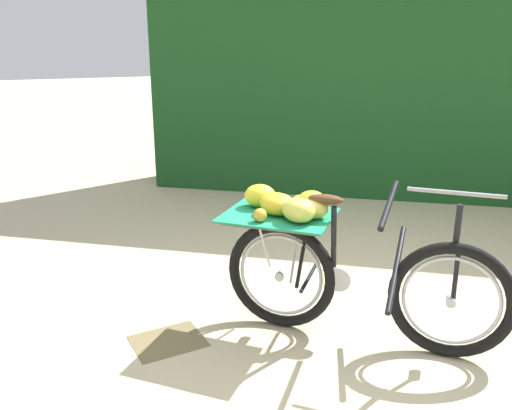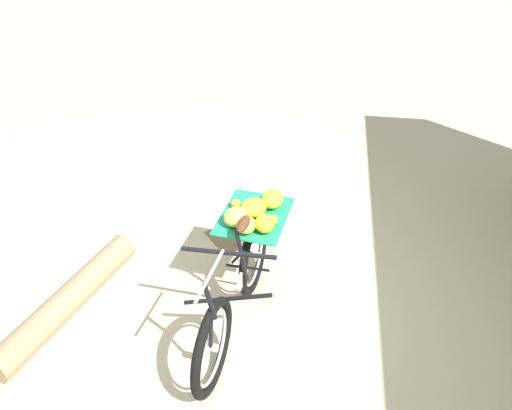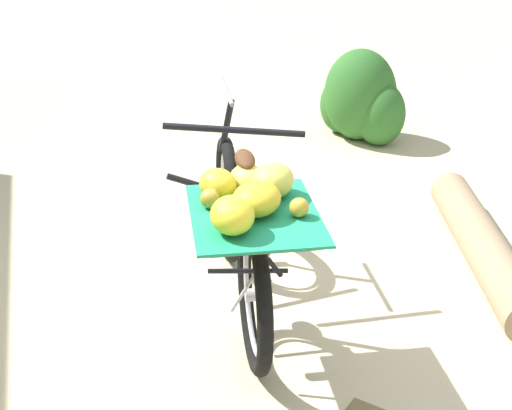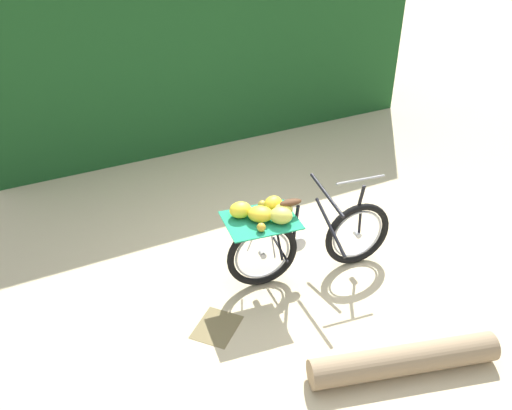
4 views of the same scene
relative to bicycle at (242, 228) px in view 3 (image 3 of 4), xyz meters
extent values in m
plane|color=beige|center=(0.04, 0.06, -0.51)|extent=(60.00, 60.00, 0.00)
torus|color=black|center=(0.44, -0.51, -0.15)|extent=(0.54, 0.59, 0.73)
torus|color=#B7B7BC|center=(0.44, -0.51, -0.15)|extent=(0.39, 0.44, 0.57)
cylinder|color=#B7B7BC|center=(0.44, -0.51, -0.15)|extent=(0.10, 0.10, 0.06)
torus|color=black|center=(-0.25, 0.28, -0.15)|extent=(0.54, 0.59, 0.73)
torus|color=#B7B7BC|center=(-0.25, 0.28, -0.15)|extent=(0.39, 0.44, 0.57)
cylinder|color=#B7B7BC|center=(-0.25, 0.28, -0.15)|extent=(0.10, 0.10, 0.06)
cylinder|color=black|center=(0.23, -0.26, 0.02)|extent=(0.55, 0.49, 0.30)
cylinder|color=black|center=(0.18, -0.21, 0.41)|extent=(0.56, 0.50, 0.11)
cylinder|color=black|center=(-0.03, 0.03, 0.13)|extent=(0.11, 0.10, 0.49)
cylinder|color=black|center=(-0.13, 0.14, -0.13)|extent=(0.30, 0.27, 0.05)
cylinder|color=black|center=(-0.15, 0.17, 0.08)|extent=(0.26, 0.23, 0.47)
cylinder|color=black|center=(0.45, -0.51, 0.00)|extent=(0.05, 0.05, 0.30)
cylinder|color=black|center=(0.43, -0.50, 0.30)|extent=(0.10, 0.09, 0.30)
cylinder|color=gray|center=(0.41, -0.48, 0.51)|extent=(0.36, 0.41, 0.02)
ellipsoid|color=#4C2D19|center=(-0.07, 0.07, 0.40)|extent=(0.21, 0.22, 0.06)
cylinder|color=#B7B7BC|center=(0.00, 0.00, -0.12)|extent=(0.12, 0.13, 0.16)
cylinder|color=#B7B7BC|center=(-0.19, 0.21, 0.04)|extent=(0.16, 0.15, 0.39)
cylinder|color=#B7B7BC|center=(-0.33, 0.37, 0.04)|extent=(0.19, 0.17, 0.39)
cube|color=brown|center=(-0.27, 0.30, 0.24)|extent=(0.73, 0.74, 0.02)
cube|color=#1E8C60|center=(-0.27, 0.30, 0.26)|extent=(0.85, 0.87, 0.01)
ellipsoid|color=gold|center=(-0.28, 0.30, 0.34)|extent=(0.26, 0.28, 0.14)
ellipsoid|color=#CCC64C|center=(-0.12, 0.13, 0.33)|extent=(0.24, 0.23, 0.13)
ellipsoid|color=#CCC64C|center=(-0.24, 0.11, 0.34)|extent=(0.23, 0.26, 0.15)
ellipsoid|color=gold|center=(-0.05, 0.26, 0.34)|extent=(0.24, 0.22, 0.14)
ellipsoid|color=yellow|center=(-0.29, 0.49, 0.34)|extent=(0.27, 0.28, 0.15)
sphere|color=#8CAD38|center=(-0.22, 0.31, 0.31)|extent=(0.09, 0.09, 0.09)
sphere|color=gold|center=(-0.44, 0.22, 0.31)|extent=(0.08, 0.08, 0.08)
sphere|color=#B29333|center=(-0.08, 0.36, 0.31)|extent=(0.09, 0.09, 0.09)
cylinder|color=#937A5B|center=(-0.85, -1.21, -0.39)|extent=(1.09, 1.48, 0.25)
ellipsoid|color=#2D6628|center=(0.70, -2.79, -0.13)|extent=(0.61, 0.55, 0.76)
ellipsoid|color=#2D6628|center=(0.49, -2.74, -0.25)|extent=(0.42, 0.38, 0.53)
ellipsoid|color=#2D6628|center=(0.89, -2.85, -0.27)|extent=(0.38, 0.34, 0.49)
cylinder|color=#4C3823|center=(0.70, -2.79, -0.44)|extent=(0.06, 0.06, 0.15)
camera|label=1|loc=(-1.90, -2.44, 1.29)|focal=37.13mm
camera|label=2|loc=(2.62, -1.53, 2.74)|focal=35.66mm
camera|label=3|loc=(-1.82, 2.68, 1.63)|focal=52.38mm
camera|label=4|loc=(-4.10, -1.21, 2.99)|focal=36.90mm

